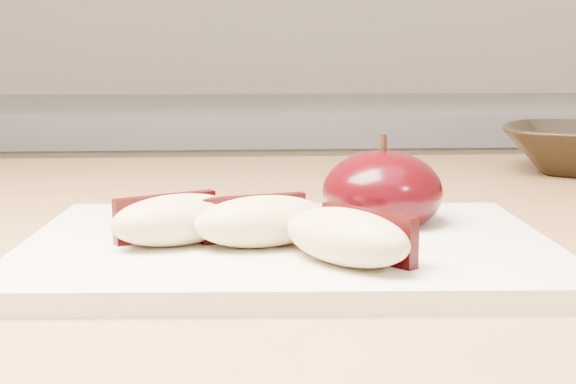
{
  "coord_description": "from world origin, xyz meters",
  "views": [
    {
      "loc": [
        0.01,
        -0.06,
        1.01
      ],
      "look_at": [
        0.04,
        0.36,
        0.94
      ],
      "focal_mm": 50.0,
      "sensor_mm": 36.0,
      "label": 1
    }
  ],
  "objects": [
    {
      "name": "apple_wedge_b",
      "position": [
        0.02,
        0.34,
        0.92
      ],
      "size": [
        0.08,
        0.05,
        0.03
      ],
      "rotation": [
        0.0,
        0.0,
        0.29
      ],
      "color": "#D3BD86",
      "rests_on": "cutting_board"
    },
    {
      "name": "apple_half",
      "position": [
        0.1,
        0.4,
        0.93
      ],
      "size": [
        0.08,
        0.08,
        0.06
      ],
      "rotation": [
        0.0,
        0.0,
        -0.13
      ],
      "color": "black",
      "rests_on": "cutting_board"
    },
    {
      "name": "apple_wedge_c",
      "position": [
        0.06,
        0.3,
        0.92
      ],
      "size": [
        0.07,
        0.08,
        0.03
      ],
      "rotation": [
        0.0,
        0.0,
        -0.91
      ],
      "color": "#D3BD86",
      "rests_on": "cutting_board"
    },
    {
      "name": "cutting_board",
      "position": [
        0.04,
        0.36,
        0.91
      ],
      "size": [
        0.29,
        0.22,
        0.01
      ],
      "primitive_type": "cube",
      "rotation": [
        0.0,
        0.0,
        -0.05
      ],
      "color": "silver",
      "rests_on": "island_counter"
    },
    {
      "name": "apple_wedge_a",
      "position": [
        -0.02,
        0.35,
        0.92
      ],
      "size": [
        0.08,
        0.07,
        0.03
      ],
      "rotation": [
        0.0,
        0.0,
        0.5
      ],
      "color": "#D3BD86",
      "rests_on": "cutting_board"
    }
  ]
}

